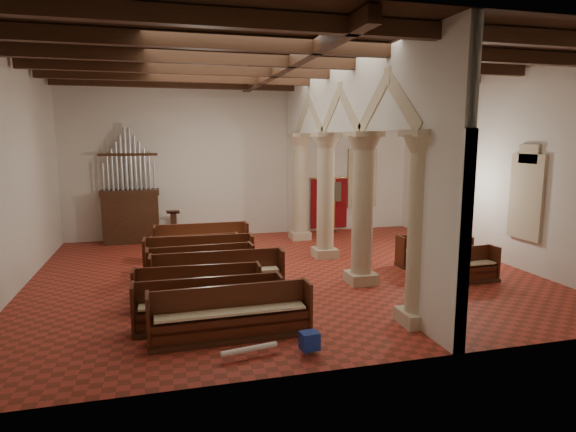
# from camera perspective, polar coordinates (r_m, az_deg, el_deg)

# --- Properties ---
(floor) EXTENTS (14.00, 14.00, 0.00)m
(floor) POSITION_cam_1_polar(r_m,az_deg,el_deg) (14.16, -0.57, -6.76)
(floor) COLOR #A03022
(floor) RESTS_ON ground
(ceiling) EXTENTS (14.00, 14.00, 0.00)m
(ceiling) POSITION_cam_1_polar(r_m,az_deg,el_deg) (13.77, -0.61, 17.99)
(ceiling) COLOR #311C10
(ceiling) RESTS_ON wall_back
(wall_back) EXTENTS (14.00, 0.02, 6.00)m
(wall_back) POSITION_cam_1_polar(r_m,az_deg,el_deg) (19.51, -4.92, 6.55)
(wall_back) COLOR silver
(wall_back) RESTS_ON floor
(wall_front) EXTENTS (14.00, 0.02, 6.00)m
(wall_front) POSITION_cam_1_polar(r_m,az_deg,el_deg) (7.98, 10.00, 2.59)
(wall_front) COLOR silver
(wall_front) RESTS_ON floor
(wall_left) EXTENTS (0.02, 12.00, 6.00)m
(wall_left) POSITION_cam_1_polar(r_m,az_deg,el_deg) (13.73, -30.29, 4.21)
(wall_left) COLOR silver
(wall_left) RESTS_ON floor
(wall_right) EXTENTS (0.02, 12.00, 6.00)m
(wall_right) POSITION_cam_1_polar(r_m,az_deg,el_deg) (16.78, 23.38, 5.40)
(wall_right) COLOR silver
(wall_right) RESTS_ON floor
(ceiling_beams) EXTENTS (13.80, 11.80, 0.30)m
(ceiling_beams) POSITION_cam_1_polar(r_m,az_deg,el_deg) (13.75, -0.61, 17.25)
(ceiling_beams) COLOR #3E2013
(ceiling_beams) RESTS_ON wall_back
(arcade) EXTENTS (0.90, 11.90, 6.00)m
(arcade) POSITION_cam_1_polar(r_m,az_deg,el_deg) (14.17, 6.55, 7.80)
(arcade) COLOR #B9AC89
(arcade) RESTS_ON floor
(window_right_a) EXTENTS (0.03, 1.00, 2.20)m
(window_right_a) POSITION_cam_1_polar(r_m,az_deg,el_deg) (15.68, 26.50, 2.03)
(window_right_a) COLOR #2F6952
(window_right_a) RESTS_ON wall_right
(window_right_b) EXTENTS (0.03, 1.00, 2.20)m
(window_right_b) POSITION_cam_1_polar(r_m,az_deg,el_deg) (18.86, 18.52, 3.58)
(window_right_b) COLOR #2F6952
(window_right_b) RESTS_ON wall_right
(window_back) EXTENTS (1.00, 0.03, 2.20)m
(window_back) POSITION_cam_1_polar(r_m,az_deg,el_deg) (20.98, 8.74, 4.47)
(window_back) COLOR #2F6952
(window_back) RESTS_ON wall_back
(pipe_organ) EXTENTS (2.10, 0.85, 4.40)m
(pipe_organ) POSITION_cam_1_polar(r_m,az_deg,el_deg) (18.91, -18.15, 1.08)
(pipe_organ) COLOR #3E2013
(pipe_organ) RESTS_ON floor
(lectern) EXTENTS (0.53, 0.54, 1.21)m
(lectern) POSITION_cam_1_polar(r_m,az_deg,el_deg) (19.00, -13.37, -1.34)
(lectern) COLOR #3D2113
(lectern) RESTS_ON floor
(dossal_curtain) EXTENTS (1.80, 0.07, 2.17)m
(dossal_curtain) POSITION_cam_1_polar(r_m,az_deg,el_deg) (20.49, 4.88, 1.52)
(dossal_curtain) COLOR maroon
(dossal_curtain) RESTS_ON floor
(processional_banner) EXTENTS (0.50, 0.64, 2.27)m
(processional_banner) POSITION_cam_1_polar(r_m,az_deg,el_deg) (20.18, 5.54, 0.30)
(processional_banner) COLOR #3E2013
(processional_banner) RESTS_ON floor
(hymnal_box_a) EXTENTS (0.36, 0.31, 0.33)m
(hymnal_box_a) POSITION_cam_1_polar(r_m,az_deg,el_deg) (9.03, 2.56, -14.55)
(hymnal_box_a) COLOR #163997
(hymnal_box_a) RESTS_ON floor
(hymnal_box_b) EXTENTS (0.42, 0.37, 0.36)m
(hymnal_box_b) POSITION_cam_1_polar(r_m,az_deg,el_deg) (11.70, -5.75, -8.86)
(hymnal_box_b) COLOR navy
(hymnal_box_b) RESTS_ON floor
(hymnal_box_c) EXTENTS (0.41, 0.36, 0.36)m
(hymnal_box_c) POSITION_cam_1_polar(r_m,az_deg,el_deg) (14.18, -3.82, -5.59)
(hymnal_box_c) COLOR navy
(hymnal_box_c) RESTS_ON floor
(tube_heater_a) EXTENTS (1.06, 0.28, 0.11)m
(tube_heater_a) POSITION_cam_1_polar(r_m,az_deg,el_deg) (8.97, -4.60, -15.46)
(tube_heater_a) COLOR white
(tube_heater_a) RESTS_ON floor
(tube_heater_b) EXTENTS (0.92, 0.13, 0.09)m
(tube_heater_b) POSITION_cam_1_polar(r_m,az_deg,el_deg) (10.65, -7.88, -11.43)
(tube_heater_b) COLOR silver
(tube_heater_b) RESTS_ON floor
(nave_pew_0) EXTENTS (3.21, 0.77, 1.03)m
(nave_pew_0) POSITION_cam_1_polar(r_m,az_deg,el_deg) (9.73, -6.73, -12.33)
(nave_pew_0) COLOR #3E2013
(nave_pew_0) RESTS_ON floor
(nave_pew_1) EXTENTS (3.08, 0.71, 1.02)m
(nave_pew_1) POSITION_cam_1_polar(r_m,az_deg,el_deg) (10.34, -9.33, -11.07)
(nave_pew_1) COLOR #3E2013
(nave_pew_1) RESTS_ON floor
(nave_pew_2) EXTENTS (2.95, 0.81, 0.97)m
(nave_pew_2) POSITION_cam_1_polar(r_m,az_deg,el_deg) (11.51, -10.60, -9.08)
(nave_pew_2) COLOR #3E2013
(nave_pew_2) RESTS_ON floor
(nave_pew_3) EXTENTS (3.34, 0.80, 1.08)m
(nave_pew_3) POSITION_cam_1_polar(r_m,az_deg,el_deg) (12.35, -8.29, -7.58)
(nave_pew_3) COLOR #3E2013
(nave_pew_3) RESTS_ON floor
(nave_pew_4) EXTENTS (2.77, 0.82, 1.11)m
(nave_pew_4) POSITION_cam_1_polar(r_m,az_deg,el_deg) (12.94, -10.24, -6.77)
(nave_pew_4) COLOR #3E2013
(nave_pew_4) RESTS_ON floor
(nave_pew_5) EXTENTS (3.09, 0.88, 1.14)m
(nave_pew_5) POSITION_cam_1_polar(r_m,az_deg,el_deg) (14.00, -10.44, -5.51)
(nave_pew_5) COLOR #3E2013
(nave_pew_5) RESTS_ON floor
(nave_pew_6) EXTENTS (2.66, 0.69, 0.98)m
(nave_pew_6) POSITION_cam_1_polar(r_m,az_deg,el_deg) (14.98, -10.89, -4.76)
(nave_pew_6) COLOR #3E2013
(nave_pew_6) RESTS_ON floor
(nave_pew_7) EXTENTS (3.02, 0.76, 1.14)m
(nave_pew_7) POSITION_cam_1_polar(r_m,az_deg,el_deg) (16.00, -10.16, -3.65)
(nave_pew_7) COLOR #3E2013
(nave_pew_7) RESTS_ON floor
(aisle_pew_0) EXTENTS (1.69, 0.72, 0.96)m
(aisle_pew_0) POSITION_cam_1_polar(r_m,az_deg,el_deg) (14.13, 20.60, -6.04)
(aisle_pew_0) COLOR #3E2013
(aisle_pew_0) RESTS_ON floor
(aisle_pew_1) EXTENTS (1.91, 0.73, 0.98)m
(aisle_pew_1) POSITION_cam_1_polar(r_m,az_deg,el_deg) (15.15, 17.63, -4.86)
(aisle_pew_1) COLOR #3E2013
(aisle_pew_1) RESTS_ON floor
(aisle_pew_2) EXTENTS (1.68, 0.68, 0.96)m
(aisle_pew_2) POSITION_cam_1_polar(r_m,az_deg,el_deg) (15.48, 15.76, -4.48)
(aisle_pew_2) COLOR #3E2013
(aisle_pew_2) RESTS_ON floor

